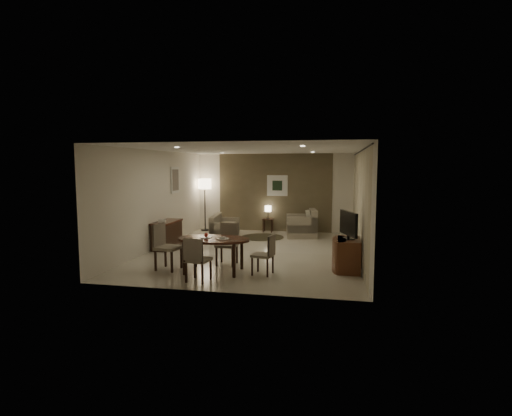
% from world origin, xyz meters
% --- Properties ---
extents(room_shell, '(5.50, 7.00, 2.70)m').
position_xyz_m(room_shell, '(0.00, 0.40, 1.35)').
color(room_shell, beige).
rests_on(room_shell, ground).
extents(taupe_accent, '(3.96, 0.03, 2.70)m').
position_xyz_m(taupe_accent, '(0.00, 3.48, 1.35)').
color(taupe_accent, brown).
rests_on(taupe_accent, wall_back).
extents(curtain_wall, '(0.08, 6.70, 2.58)m').
position_xyz_m(curtain_wall, '(2.68, 0.00, 1.32)').
color(curtain_wall, beige).
rests_on(curtain_wall, wall_right).
extents(curtain_rod, '(0.03, 6.80, 0.03)m').
position_xyz_m(curtain_rod, '(2.68, 0.00, 2.64)').
color(curtain_rod, black).
rests_on(curtain_rod, wall_right).
extents(art_back_frame, '(0.72, 0.03, 0.72)m').
position_xyz_m(art_back_frame, '(0.10, 3.46, 1.60)').
color(art_back_frame, silver).
rests_on(art_back_frame, wall_back).
extents(art_back_canvas, '(0.34, 0.01, 0.34)m').
position_xyz_m(art_back_canvas, '(0.10, 3.44, 1.60)').
color(art_back_canvas, black).
rests_on(art_back_canvas, wall_back).
extents(art_left_frame, '(0.03, 0.60, 0.80)m').
position_xyz_m(art_left_frame, '(-2.72, 1.20, 1.85)').
color(art_left_frame, silver).
rests_on(art_left_frame, wall_left).
extents(art_left_canvas, '(0.01, 0.46, 0.64)m').
position_xyz_m(art_left_canvas, '(-2.71, 1.20, 1.85)').
color(art_left_canvas, gray).
rests_on(art_left_canvas, wall_left).
extents(downlight_nl, '(0.10, 0.10, 0.01)m').
position_xyz_m(downlight_nl, '(-1.40, -1.80, 2.69)').
color(downlight_nl, white).
rests_on(downlight_nl, ceiling).
extents(downlight_nr, '(0.10, 0.10, 0.01)m').
position_xyz_m(downlight_nr, '(1.40, -1.80, 2.69)').
color(downlight_nr, white).
rests_on(downlight_nr, ceiling).
extents(downlight_fl, '(0.10, 0.10, 0.01)m').
position_xyz_m(downlight_fl, '(-1.40, 1.80, 2.69)').
color(downlight_fl, white).
rests_on(downlight_fl, ceiling).
extents(downlight_fr, '(0.10, 0.10, 0.01)m').
position_xyz_m(downlight_fr, '(1.40, 1.80, 2.69)').
color(downlight_fr, white).
rests_on(downlight_fr, ceiling).
extents(console_desk, '(0.48, 1.20, 0.75)m').
position_xyz_m(console_desk, '(-2.49, 0.00, 0.38)').
color(console_desk, '#4E2919').
rests_on(console_desk, floor).
extents(telephone, '(0.20, 0.14, 0.09)m').
position_xyz_m(telephone, '(-2.49, -0.30, 0.80)').
color(telephone, white).
rests_on(telephone, console_desk).
extents(tv_cabinet, '(0.48, 0.90, 0.70)m').
position_xyz_m(tv_cabinet, '(2.40, -1.50, 0.35)').
color(tv_cabinet, brown).
rests_on(tv_cabinet, floor).
extents(flat_tv, '(0.36, 0.85, 0.60)m').
position_xyz_m(flat_tv, '(2.38, -1.50, 1.02)').
color(flat_tv, black).
rests_on(flat_tv, tv_cabinet).
extents(dining_table, '(1.56, 0.98, 0.73)m').
position_xyz_m(dining_table, '(-0.45, -2.19, 0.37)').
color(dining_table, '#4E2919').
rests_on(dining_table, floor).
extents(chair_near, '(0.49, 0.49, 0.89)m').
position_xyz_m(chair_near, '(-0.54, -2.91, 0.44)').
color(chair_near, gray).
rests_on(chair_near, floor).
extents(chair_far, '(0.47, 0.47, 0.95)m').
position_xyz_m(chair_far, '(-0.34, -1.51, 0.47)').
color(chair_far, gray).
rests_on(chair_far, floor).
extents(chair_left, '(0.55, 0.55, 1.01)m').
position_xyz_m(chair_left, '(-1.48, -2.19, 0.50)').
color(chair_left, gray).
rests_on(chair_left, floor).
extents(chair_right, '(0.48, 0.48, 0.85)m').
position_xyz_m(chair_right, '(0.62, -2.17, 0.42)').
color(chair_right, gray).
rests_on(chair_right, floor).
extents(plate_a, '(0.26, 0.26, 0.02)m').
position_xyz_m(plate_a, '(-0.63, -2.14, 0.74)').
color(plate_a, white).
rests_on(plate_a, dining_table).
extents(plate_b, '(0.26, 0.26, 0.02)m').
position_xyz_m(plate_b, '(-0.23, -2.24, 0.74)').
color(plate_b, white).
rests_on(plate_b, dining_table).
extents(fruit_apple, '(0.09, 0.09, 0.09)m').
position_xyz_m(fruit_apple, '(-0.63, -2.14, 0.79)').
color(fruit_apple, '#B62514').
rests_on(fruit_apple, plate_a).
extents(napkin, '(0.12, 0.08, 0.03)m').
position_xyz_m(napkin, '(-0.23, -2.24, 0.76)').
color(napkin, white).
rests_on(napkin, plate_b).
extents(round_rug, '(1.37, 1.37, 0.01)m').
position_xyz_m(round_rug, '(-0.19, 2.17, 0.01)').
color(round_rug, '#3A3120').
rests_on(round_rug, floor).
extents(sofa, '(1.59, 0.93, 0.71)m').
position_xyz_m(sofa, '(-1.37, 1.95, 0.36)').
color(sofa, gray).
rests_on(sofa, floor).
extents(armchair, '(1.08, 1.13, 0.88)m').
position_xyz_m(armchair, '(1.03, 2.52, 0.44)').
color(armchair, gray).
rests_on(armchair, floor).
extents(side_table, '(0.36, 0.36, 0.46)m').
position_xyz_m(side_table, '(-0.19, 3.25, 0.23)').
color(side_table, black).
rests_on(side_table, floor).
extents(table_lamp, '(0.22, 0.22, 0.50)m').
position_xyz_m(table_lamp, '(-0.19, 3.25, 0.71)').
color(table_lamp, '#FFEAC1').
rests_on(table_lamp, side_table).
extents(floor_lamp, '(0.46, 0.46, 1.83)m').
position_xyz_m(floor_lamp, '(-2.44, 3.14, 0.91)').
color(floor_lamp, '#FFE5B7').
rests_on(floor_lamp, floor).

